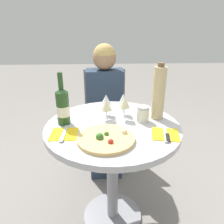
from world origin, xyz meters
name	(u,v)px	position (x,y,z in m)	size (l,w,h in m)	color
ground_plane	(112,216)	(0.00, 0.00, 0.00)	(12.00, 12.00, 0.00)	gray
dining_table	(113,147)	(0.00, 0.00, 0.61)	(0.83, 0.83, 0.77)	gray
chair_behind_diner	(105,119)	(-0.03, 0.79, 0.44)	(0.41, 0.41, 0.92)	slate
seated_diner	(105,114)	(-0.03, 0.65, 0.56)	(0.33, 0.41, 1.18)	#28384C
pizza_large	(106,138)	(-0.04, -0.18, 0.78)	(0.31, 0.31, 0.05)	#DBB26B
wine_bottle	(63,106)	(-0.30, 0.04, 0.89)	(0.08, 0.08, 0.32)	#23471E
tall_carafe	(159,93)	(0.30, 0.09, 0.94)	(0.08, 0.08, 0.36)	tan
sugar_shaker	(143,114)	(0.19, 0.05, 0.82)	(0.08, 0.08, 0.10)	silver
wine_glass_back_left	(106,100)	(-0.04, 0.16, 0.88)	(0.07, 0.07, 0.14)	silver
wine_glass_front_left	(106,105)	(-0.04, 0.08, 0.87)	(0.07, 0.07, 0.14)	silver
wine_glass_back_right	(123,100)	(0.08, 0.16, 0.88)	(0.07, 0.07, 0.15)	silver
wine_glass_front_right	(124,103)	(0.08, 0.08, 0.88)	(0.07, 0.07, 0.15)	silver
place_setting_left	(64,134)	(-0.28, -0.11, 0.77)	(0.15, 0.19, 0.01)	gold
place_setting_right	(165,134)	(0.29, -0.14, 0.77)	(0.18, 0.19, 0.01)	gold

